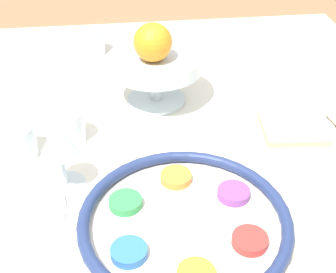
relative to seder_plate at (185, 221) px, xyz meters
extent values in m
cylinder|color=silver|center=(0.00, 0.00, -0.01)|extent=(0.34, 0.34, 0.01)
torus|color=navy|center=(0.00, 0.00, 0.00)|extent=(0.34, 0.34, 0.02)
cylinder|color=orange|center=(0.10, 0.00, 0.00)|extent=(0.05, 0.05, 0.01)
cylinder|color=#33934C|center=(0.05, 0.09, 0.00)|extent=(0.05, 0.05, 0.01)
cylinder|color=#2D6BB7|center=(-0.05, 0.09, 0.00)|extent=(0.05, 0.05, 0.01)
cylinder|color=red|center=(-0.05, -0.09, 0.00)|extent=(0.05, 0.05, 0.01)
cylinder|color=#844299|center=(0.05, -0.09, 0.00)|extent=(0.05, 0.05, 0.01)
cylinder|color=silver|center=(0.13, 0.19, -0.01)|extent=(0.07, 0.07, 0.00)
cylinder|color=silver|center=(0.13, 0.19, 0.02)|extent=(0.01, 0.01, 0.07)
cone|color=silver|center=(0.13, 0.19, 0.09)|extent=(0.06, 0.06, 0.06)
cylinder|color=silver|center=(0.39, 0.01, -0.01)|extent=(0.13, 0.13, 0.01)
cylinder|color=silver|center=(0.39, 0.01, 0.03)|extent=(0.03, 0.03, 0.07)
cylinder|color=silver|center=(0.39, 0.01, 0.08)|extent=(0.20, 0.20, 0.03)
sphere|color=orange|center=(0.37, 0.01, 0.14)|extent=(0.08, 0.08, 0.08)
cylinder|color=beige|center=(0.23, -0.25, -0.01)|extent=(0.18, 0.18, 0.01)
cube|color=#D1B784|center=(0.23, -0.25, 0.00)|extent=(0.13, 0.13, 0.01)
cylinder|color=silver|center=(0.26, 0.19, 0.02)|extent=(0.07, 0.07, 0.07)
cylinder|color=silver|center=(0.22, 0.28, 0.02)|extent=(0.07, 0.07, 0.07)
cylinder|color=silver|center=(0.66, 0.15, 0.02)|extent=(0.07, 0.07, 0.07)
cube|color=silver|center=(0.04, 0.27, -0.01)|extent=(0.05, 0.17, 0.01)
cube|color=silver|center=(0.07, 0.27, -0.01)|extent=(0.05, 0.17, 0.01)
camera|label=1|loc=(-0.51, 0.09, 0.53)|focal=50.00mm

